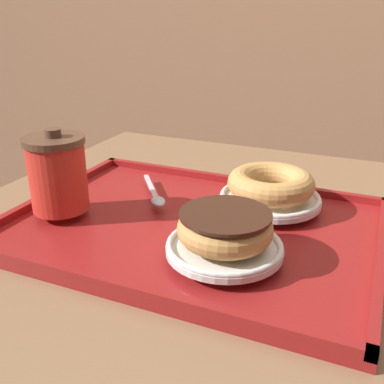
% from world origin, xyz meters
% --- Properties ---
extents(cafe_table, '(0.87, 0.90, 0.74)m').
position_xyz_m(cafe_table, '(0.00, 0.00, 0.56)').
color(cafe_table, '#846042').
rests_on(cafe_table, ground_plane).
extents(serving_tray, '(0.53, 0.38, 0.02)m').
position_xyz_m(serving_tray, '(-0.04, -0.01, 0.75)').
color(serving_tray, maroon).
rests_on(serving_tray, cafe_table).
extents(coffee_cup_front, '(0.09, 0.09, 0.12)m').
position_xyz_m(coffee_cup_front, '(-0.23, -0.06, 0.82)').
color(coffee_cup_front, red).
rests_on(coffee_cup_front, serving_tray).
extents(plate_with_chocolate_donut, '(0.15, 0.15, 0.01)m').
position_xyz_m(plate_with_chocolate_donut, '(0.04, -0.09, 0.77)').
color(plate_with_chocolate_donut, white).
rests_on(plate_with_chocolate_donut, serving_tray).
extents(donut_chocolate_glazed, '(0.12, 0.12, 0.04)m').
position_xyz_m(donut_chocolate_glazed, '(0.04, -0.09, 0.80)').
color(donut_chocolate_glazed, tan).
rests_on(donut_chocolate_glazed, plate_with_chocolate_donut).
extents(plate_with_plain_donut, '(0.16, 0.16, 0.01)m').
position_xyz_m(plate_with_plain_donut, '(0.05, 0.09, 0.77)').
color(plate_with_plain_donut, white).
rests_on(plate_with_plain_donut, serving_tray).
extents(donut_plain, '(0.14, 0.14, 0.04)m').
position_xyz_m(donut_plain, '(0.05, 0.09, 0.79)').
color(donut_plain, tan).
rests_on(donut_plain, plate_with_plain_donut).
extents(spoon, '(0.10, 0.13, 0.01)m').
position_xyz_m(spoon, '(-0.12, 0.03, 0.77)').
color(spoon, silver).
rests_on(spoon, serving_tray).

